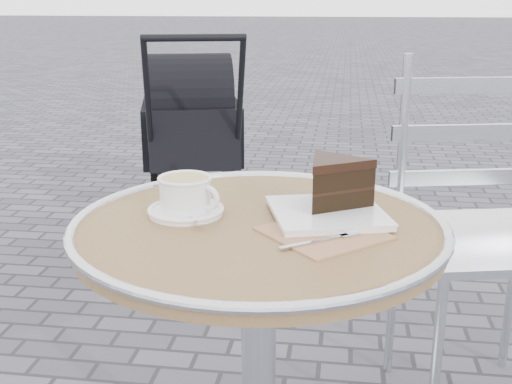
# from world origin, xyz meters

# --- Properties ---
(cafe_table) EXTENTS (0.72, 0.72, 0.74)m
(cafe_table) POSITION_xyz_m (0.00, 0.00, 0.57)
(cafe_table) COLOR silver
(cafe_table) RESTS_ON ground
(cappuccino_set) EXTENTS (0.15, 0.17, 0.07)m
(cappuccino_set) POSITION_xyz_m (-0.15, 0.03, 0.76)
(cappuccino_set) COLOR white
(cappuccino_set) RESTS_ON cafe_table
(cake_plate_set) EXTENTS (0.27, 0.35, 0.11)m
(cake_plate_set) POSITION_xyz_m (0.14, 0.07, 0.78)
(cake_plate_set) COLOR #A6755B
(cake_plate_set) RESTS_ON cafe_table
(bistro_chair) EXTENTS (0.54, 0.54, 1.00)m
(bistro_chair) POSITION_xyz_m (0.52, 0.66, 0.62)
(bistro_chair) COLOR silver
(bistro_chair) RESTS_ON ground
(baby_stroller) EXTENTS (0.68, 1.05, 1.01)m
(baby_stroller) POSITION_xyz_m (-0.60, 1.93, 0.45)
(baby_stroller) COLOR black
(baby_stroller) RESTS_ON ground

